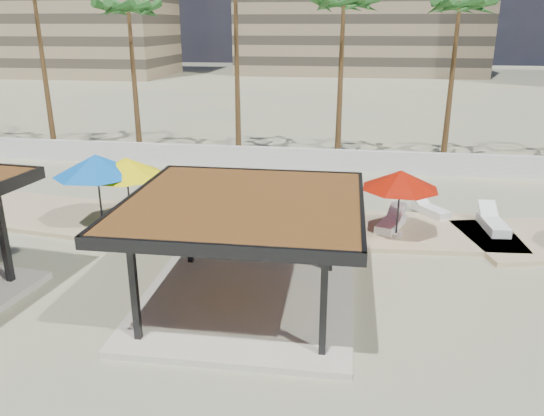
{
  "coord_description": "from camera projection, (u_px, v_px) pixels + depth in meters",
  "views": [
    {
      "loc": [
        3.87,
        -12.04,
        7.52
      ],
      "look_at": [
        1.15,
        5.43,
        1.4
      ],
      "focal_mm": 35.0,
      "sensor_mm": 36.0,
      "label": 1
    }
  ],
  "objects": [
    {
      "name": "ground",
      "position": [
        199.0,
        320.0,
        14.27
      ],
      "size": [
        200.0,
        200.0,
        0.0
      ],
      "primitive_type": "plane",
      "color": "tan",
      "rests_on": "ground"
    },
    {
      "name": "promenade",
      "position": [
        302.0,
        223.0,
        21.12
      ],
      "size": [
        44.45,
        7.97,
        0.24
      ],
      "color": "#C6B284",
      "rests_on": "ground"
    },
    {
      "name": "boundary_wall",
      "position": [
        281.0,
        158.0,
        29.01
      ],
      "size": [
        56.0,
        0.3,
        1.2
      ],
      "primitive_type": "cube",
      "color": "silver",
      "rests_on": "ground"
    },
    {
      "name": "pavilion_central",
      "position": [
        245.0,
        244.0,
        14.39
      ],
      "size": [
        6.35,
        6.35,
        3.18
      ],
      "rotation": [
        0.0,
        0.0,
        0.01
      ],
      "color": "beige",
      "rests_on": "ground"
    },
    {
      "name": "umbrella_b",
      "position": [
        126.0,
        167.0,
        19.92
      ],
      "size": [
        3.76,
        3.76,
        2.65
      ],
      "rotation": [
        0.0,
        0.0,
        0.32
      ],
      "color": "beige",
      "rests_on": "promenade"
    },
    {
      "name": "umbrella_c",
      "position": [
        401.0,
        180.0,
        18.8
      ],
      "size": [
        3.56,
        3.56,
        2.49
      ],
      "rotation": [
        0.0,
        0.0,
        0.34
      ],
      "color": "beige",
      "rests_on": "promenade"
    },
    {
      "name": "umbrella_f",
      "position": [
        96.0,
        165.0,
        19.63
      ],
      "size": [
        4.03,
        4.03,
        2.83
      ],
      "rotation": [
        0.0,
        0.0,
        -0.32
      ],
      "color": "beige",
      "rests_on": "promenade"
    },
    {
      "name": "lounger_a",
      "position": [
        139.0,
        216.0,
        21.02
      ],
      "size": [
        0.82,
        1.92,
        0.7
      ],
      "rotation": [
        0.0,
        0.0,
        1.7
      ],
      "color": "white",
      "rests_on": "promenade"
    },
    {
      "name": "lounger_b",
      "position": [
        391.0,
        223.0,
        20.21
      ],
      "size": [
        1.31,
        2.11,
        0.76
      ],
      "rotation": [
        0.0,
        0.0,
        1.21
      ],
      "color": "white",
      "rests_on": "promenade"
    },
    {
      "name": "lounger_c",
      "position": [
        430.0,
        209.0,
        21.74
      ],
      "size": [
        1.56,
        1.88,
        0.71
      ],
      "rotation": [
        0.0,
        0.0,
        2.18
      ],
      "color": "white",
      "rests_on": "promenade"
    },
    {
      "name": "lounger_d",
      "position": [
        493.0,
        224.0,
        20.13
      ],
      "size": [
        0.88,
        2.19,
        0.81
      ],
      "rotation": [
        0.0,
        0.0,
        1.66
      ],
      "color": "white",
      "rests_on": "promenade"
    },
    {
      "name": "palm_c",
      "position": [
        129.0,
        14.0,
        29.83
      ],
      "size": [
        3.0,
        3.0,
        9.24
      ],
      "color": "brown",
      "rests_on": "ground"
    },
    {
      "name": "palm_e",
      "position": [
        343.0,
        9.0,
        28.3
      ],
      "size": [
        3.0,
        3.0,
        9.48
      ],
      "color": "brown",
      "rests_on": "ground"
    },
    {
      "name": "palm_f",
      "position": [
        459.0,
        12.0,
        27.66
      ],
      "size": [
        3.0,
        3.0,
        9.33
      ],
      "color": "brown",
      "rests_on": "ground"
    }
  ]
}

